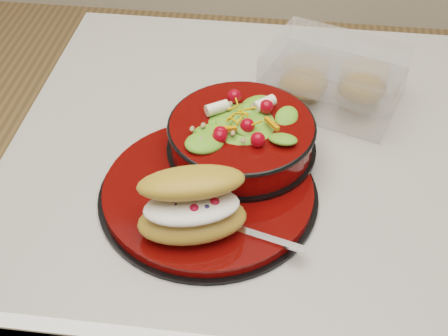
# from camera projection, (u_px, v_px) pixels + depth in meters

# --- Properties ---
(island_counter) EXTENTS (1.24, 0.74, 0.90)m
(island_counter) POSITION_uv_depth(u_px,v_px,m) (365.00, 321.00, 1.26)
(island_counter) COLOR white
(island_counter) RESTS_ON ground
(dinner_plate) EXTENTS (0.31, 0.31, 0.02)m
(dinner_plate) POSITION_uv_depth(u_px,v_px,m) (209.00, 192.00, 0.88)
(dinner_plate) COLOR black
(dinner_plate) RESTS_ON island_counter
(salad_bowl) EXTENTS (0.22, 0.22, 0.09)m
(salad_bowl) POSITION_uv_depth(u_px,v_px,m) (242.00, 131.00, 0.91)
(salad_bowl) COLOR black
(salad_bowl) RESTS_ON dinner_plate
(croissant) EXTENTS (0.16, 0.13, 0.09)m
(croissant) POSITION_uv_depth(u_px,v_px,m) (193.00, 205.00, 0.79)
(croissant) COLOR #BB8539
(croissant) RESTS_ON dinner_plate
(fork) EXTENTS (0.14, 0.05, 0.00)m
(fork) POSITION_uv_depth(u_px,v_px,m) (248.00, 232.00, 0.81)
(fork) COLOR silver
(fork) RESTS_ON dinner_plate
(pastry_box) EXTENTS (0.25, 0.22, 0.09)m
(pastry_box) POSITION_uv_depth(u_px,v_px,m) (334.00, 78.00, 1.03)
(pastry_box) COLOR white
(pastry_box) RESTS_ON island_counter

